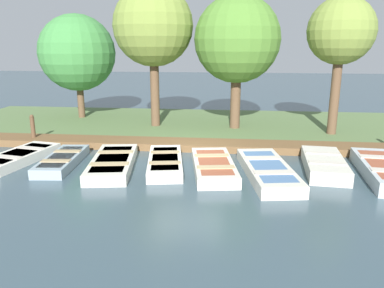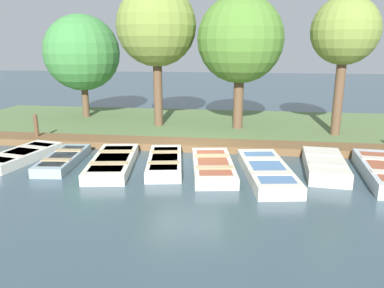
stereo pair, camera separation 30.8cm
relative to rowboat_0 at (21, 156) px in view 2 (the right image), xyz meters
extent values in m
plane|color=#384C56|center=(-1.09, 5.52, -0.17)|extent=(80.00, 80.00, 0.00)
cube|color=#567042|center=(-6.09, 5.52, -0.10)|extent=(8.00, 24.00, 0.14)
cube|color=brown|center=(-2.27, 5.52, -0.04)|extent=(1.19, 17.79, 0.26)
cube|color=silver|center=(0.00, 0.00, -0.01)|extent=(3.05, 1.69, 0.32)
cube|color=#4C709E|center=(0.00, 0.00, 0.14)|extent=(2.49, 1.34, 0.03)
cube|color=beige|center=(0.54, -0.11, 0.16)|extent=(0.49, 1.09, 0.03)
cube|color=beige|center=(-0.54, 0.11, 0.16)|extent=(0.49, 1.09, 0.03)
cube|color=#8C9EA8|center=(0.18, 1.58, -0.02)|extent=(2.93, 1.22, 0.30)
cube|color=#994C33|center=(0.18, 1.58, 0.12)|extent=(2.40, 0.96, 0.02)
cube|color=tan|center=(0.72, 1.63, 0.15)|extent=(0.36, 0.91, 0.03)
cube|color=tan|center=(-0.36, 1.54, 0.15)|extent=(0.36, 0.91, 0.03)
cube|color=beige|center=(0.31, 3.31, 0.00)|extent=(3.51, 1.75, 0.33)
cube|color=#6B7F51|center=(0.31, 3.31, 0.15)|extent=(2.87, 1.38, 0.03)
cube|color=tan|center=(0.93, 3.41, 0.18)|extent=(0.51, 1.18, 0.03)
cube|color=tan|center=(-0.32, 3.21, 0.18)|extent=(0.51, 1.18, 0.03)
cube|color=silver|center=(0.05, 4.93, -0.01)|extent=(3.15, 1.53, 0.32)
cube|color=#6B7F51|center=(0.05, 4.93, 0.14)|extent=(2.58, 1.21, 0.03)
cube|color=tan|center=(0.61, 5.03, 0.17)|extent=(0.46, 0.99, 0.03)
cube|color=tan|center=(-0.52, 4.84, 0.17)|extent=(0.46, 0.99, 0.03)
cube|color=beige|center=(0.29, 6.49, -0.01)|extent=(3.27, 1.66, 0.33)
cube|color=#994C33|center=(0.29, 6.49, 0.15)|extent=(2.68, 1.31, 0.03)
cube|color=tan|center=(0.88, 6.58, 0.17)|extent=(0.48, 1.13, 0.03)
cube|color=tan|center=(-0.30, 6.39, 0.17)|extent=(0.48, 1.13, 0.03)
cube|color=beige|center=(0.54, 8.10, 0.01)|extent=(3.74, 1.78, 0.35)
cube|color=#4C709E|center=(0.54, 8.10, 0.17)|extent=(3.06, 1.41, 0.03)
cube|color=beige|center=(1.22, 8.21, 0.19)|extent=(0.53, 1.16, 0.03)
cube|color=beige|center=(-0.13, 7.99, 0.19)|extent=(0.53, 1.16, 0.03)
cube|color=beige|center=(-0.15, 9.88, 0.04)|extent=(2.88, 1.37, 0.41)
cube|color=#6B7F51|center=(-0.15, 9.88, 0.23)|extent=(2.36, 1.08, 0.03)
cube|color=beige|center=(0.38, 9.83, 0.26)|extent=(0.37, 1.07, 0.03)
cube|color=beige|center=(-0.68, 9.92, 0.26)|extent=(0.37, 1.07, 0.03)
cube|color=beige|center=(-0.41, 11.57, 0.25)|extent=(0.44, 1.15, 0.03)
cylinder|color=brown|center=(-2.26, -0.70, 0.36)|extent=(0.16, 0.16, 1.06)
sphere|color=brown|center=(-2.26, -0.70, 0.92)|extent=(0.15, 0.15, 0.15)
cylinder|color=brown|center=(-7.12, -0.71, 1.00)|extent=(0.33, 0.33, 2.34)
sphere|color=#3D7F3D|center=(-7.12, -0.71, 3.20)|extent=(3.74, 3.74, 3.74)
cylinder|color=brown|center=(-5.53, 3.49, 1.63)|extent=(0.40, 0.40, 3.60)
sphere|color=olive|center=(-5.53, 3.49, 4.39)|extent=(3.50, 3.50, 3.50)
cylinder|color=brown|center=(-5.43, 7.14, 1.32)|extent=(0.44, 0.44, 2.98)
sphere|color=#4C7A2D|center=(-5.43, 7.14, 3.82)|extent=(3.69, 3.69, 3.69)
cylinder|color=brown|center=(-4.71, 11.19, 1.62)|extent=(0.38, 0.38, 3.58)
sphere|color=olive|center=(-4.71, 11.19, 4.13)|extent=(2.65, 2.65, 2.65)
camera|label=1|loc=(11.20, 7.00, 3.63)|focal=35.00mm
camera|label=2|loc=(11.17, 7.31, 3.63)|focal=35.00mm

